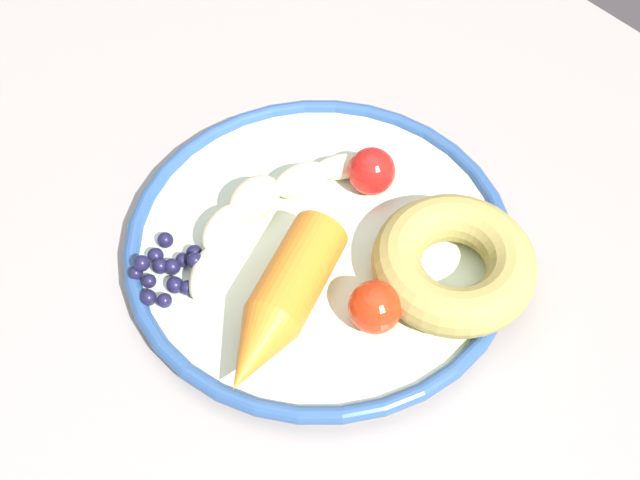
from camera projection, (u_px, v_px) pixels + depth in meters
name	position (u px, v px, depth m)	size (l,w,h in m)	color
dining_table	(268.00, 286.00, 0.66)	(1.17, 0.80, 0.71)	gray
plate	(320.00, 242.00, 0.57)	(0.28, 0.28, 0.02)	silver
banana	(265.00, 205.00, 0.57)	(0.07, 0.18, 0.03)	beige
carrot_orange	(280.00, 304.00, 0.52)	(0.10, 0.14, 0.04)	orange
donut	(454.00, 263.00, 0.54)	(0.11, 0.11, 0.03)	#A9954C
blueberry_pile	(167.00, 269.00, 0.55)	(0.05, 0.06, 0.02)	#191638
tomato_near	(375.00, 307.00, 0.52)	(0.04, 0.04, 0.04)	red
tomato_mid	(372.00, 171.00, 0.59)	(0.04, 0.04, 0.04)	red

